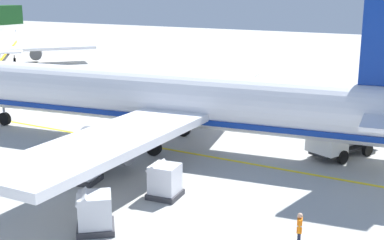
{
  "coord_description": "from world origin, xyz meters",
  "views": [
    {
      "loc": [
        -15.53,
        -0.66,
        11.06
      ],
      "look_at": [
        13.05,
        15.68,
        2.74
      ],
      "focal_mm": 48.45,
      "sensor_mm": 36.0,
      "label": 1
    }
  ],
  "objects_px": {
    "cargo_container_near": "(164,181)",
    "cargo_container_mid": "(94,212)",
    "service_truck_fuel": "(345,135)",
    "crew_loader_left": "(299,228)",
    "cargo_container_far": "(84,168)",
    "airliner_foreground": "(157,99)"
  },
  "relations": [
    {
      "from": "airliner_foreground",
      "to": "cargo_container_mid",
      "type": "xyz_separation_m",
      "value": [
        -13.33,
        -5.23,
        -2.47
      ]
    },
    {
      "from": "service_truck_fuel",
      "to": "cargo_container_mid",
      "type": "relative_size",
      "value": 2.55
    },
    {
      "from": "service_truck_fuel",
      "to": "airliner_foreground",
      "type": "bearing_deg",
      "value": 108.23
    },
    {
      "from": "cargo_container_near",
      "to": "cargo_container_far",
      "type": "relative_size",
      "value": 1.02
    },
    {
      "from": "service_truck_fuel",
      "to": "cargo_container_mid",
      "type": "height_order",
      "value": "service_truck_fuel"
    },
    {
      "from": "cargo_container_near",
      "to": "crew_loader_left",
      "type": "relative_size",
      "value": 1.14
    },
    {
      "from": "cargo_container_far",
      "to": "crew_loader_left",
      "type": "bearing_deg",
      "value": -97.11
    },
    {
      "from": "cargo_container_near",
      "to": "cargo_container_mid",
      "type": "xyz_separation_m",
      "value": [
        -5.08,
        0.63,
        -0.01
      ]
    },
    {
      "from": "cargo_container_near",
      "to": "crew_loader_left",
      "type": "xyz_separation_m",
      "value": [
        -2.1,
        -8.3,
        0.09
      ]
    },
    {
      "from": "crew_loader_left",
      "to": "cargo_container_far",
      "type": "bearing_deg",
      "value": 82.89
    },
    {
      "from": "cargo_container_near",
      "to": "crew_loader_left",
      "type": "distance_m",
      "value": 8.56
    },
    {
      "from": "cargo_container_far",
      "to": "crew_loader_left",
      "type": "relative_size",
      "value": 1.11
    },
    {
      "from": "cargo_container_near",
      "to": "cargo_container_far",
      "type": "bearing_deg",
      "value": 94.22
    },
    {
      "from": "cargo_container_near",
      "to": "cargo_container_mid",
      "type": "distance_m",
      "value": 5.12
    },
    {
      "from": "service_truck_fuel",
      "to": "cargo_container_far",
      "type": "xyz_separation_m",
      "value": [
        -12.78,
        12.03,
        -0.51
      ]
    },
    {
      "from": "cargo_container_mid",
      "to": "cargo_container_far",
      "type": "height_order",
      "value": "cargo_container_mid"
    },
    {
      "from": "airliner_foreground",
      "to": "cargo_container_mid",
      "type": "height_order",
      "value": "airliner_foreground"
    },
    {
      "from": "cargo_container_mid",
      "to": "crew_loader_left",
      "type": "distance_m",
      "value": 9.42
    },
    {
      "from": "service_truck_fuel",
      "to": "crew_loader_left",
      "type": "bearing_deg",
      "value": -173.67
    },
    {
      "from": "cargo_container_near",
      "to": "cargo_container_far",
      "type": "xyz_separation_m",
      "value": [
        -0.39,
        5.34,
        -0.04
      ]
    },
    {
      "from": "airliner_foreground",
      "to": "cargo_container_far",
      "type": "height_order",
      "value": "airliner_foreground"
    },
    {
      "from": "airliner_foreground",
      "to": "crew_loader_left",
      "type": "bearing_deg",
      "value": -126.15
    }
  ]
}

